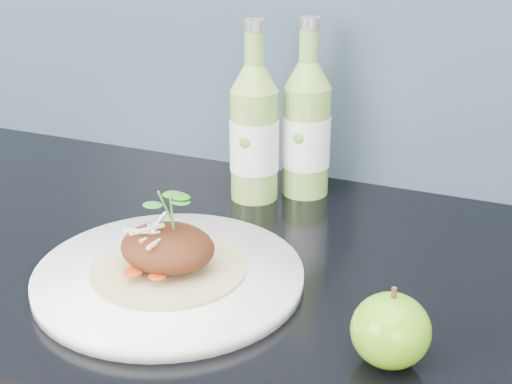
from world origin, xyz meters
TOP-DOWN VIEW (x-y plane):
  - dinner_plate at (-0.08, 1.60)m, footprint 0.34×0.34m
  - pork_taco at (-0.08, 1.60)m, footprint 0.17×0.17m
  - green_apple at (0.18, 1.56)m, footprint 0.09×0.09m
  - cider_bottle_left at (-0.09, 1.86)m, footprint 0.07×0.07m
  - cider_bottle_right at (-0.03, 1.91)m, footprint 0.08×0.08m

SIDE VIEW (x-z plane):
  - dinner_plate at x=-0.08m, z-range 0.90..0.92m
  - green_apple at x=0.18m, z-range 0.90..0.97m
  - pork_taco at x=-0.08m, z-range 0.89..1.00m
  - cider_bottle_left at x=-0.09m, z-range 0.87..1.12m
  - cider_bottle_right at x=-0.03m, z-range 0.87..1.12m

